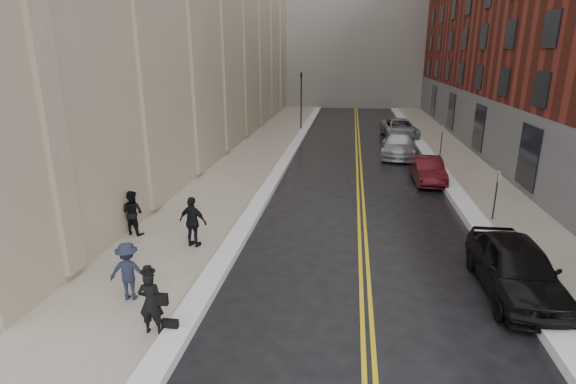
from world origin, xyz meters
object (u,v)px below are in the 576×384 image
(car_maroon, at_px, (428,170))
(pedestrian_c, at_px, (193,222))
(pedestrian_a, at_px, (133,213))
(pedestrian_b, at_px, (129,271))
(car_silver_near, at_px, (399,145))
(pedestrian_main, at_px, (151,303))
(car_black, at_px, (516,268))
(car_silver_far, at_px, (400,129))

(car_maroon, relative_size, pedestrian_c, 2.25)
(pedestrian_a, bearing_deg, pedestrian_b, 128.97)
(pedestrian_a, relative_size, pedestrian_b, 1.02)
(car_silver_near, xyz_separation_m, pedestrian_c, (-8.74, -16.77, 0.29))
(pedestrian_main, distance_m, pedestrian_a, 6.86)
(pedestrian_main, height_order, pedestrian_c, pedestrian_c)
(pedestrian_main, distance_m, pedestrian_b, 1.96)
(car_maroon, height_order, car_silver_near, car_silver_near)
(car_silver_near, bearing_deg, pedestrian_main, -103.90)
(car_maroon, xyz_separation_m, pedestrian_main, (-8.94, -15.46, 0.30))
(car_silver_near, height_order, pedestrian_a, pedestrian_a)
(car_black, distance_m, pedestrian_main, 10.23)
(pedestrian_main, bearing_deg, car_maroon, -125.31)
(pedestrian_a, distance_m, pedestrian_b, 4.96)
(pedestrian_main, relative_size, pedestrian_c, 0.90)
(pedestrian_main, xyz_separation_m, pedestrian_b, (-1.31, 1.46, 0.01))
(car_silver_far, distance_m, pedestrian_c, 25.53)
(pedestrian_c, bearing_deg, pedestrian_a, -3.26)
(pedestrian_a, bearing_deg, car_silver_near, -111.49)
(pedestrian_main, xyz_separation_m, pedestrian_c, (-0.74, 5.17, 0.09))
(car_silver_far, height_order, pedestrian_b, pedestrian_b)
(car_black, bearing_deg, car_silver_near, 94.63)
(pedestrian_b, bearing_deg, pedestrian_c, -106.38)
(car_black, xyz_separation_m, pedestrian_c, (-10.34, 1.64, 0.25))
(car_silver_near, bearing_deg, pedestrian_a, -119.37)
(pedestrian_a, relative_size, pedestrian_c, 0.93)
(car_black, bearing_deg, pedestrian_main, -160.16)
(pedestrian_b, bearing_deg, pedestrian_main, 124.22)
(pedestrian_main, xyz_separation_m, pedestrian_a, (-3.40, 5.95, 0.03))
(pedestrian_b, distance_m, pedestrian_c, 3.75)
(pedestrian_a, bearing_deg, car_silver_far, -103.84)
(pedestrian_c, bearing_deg, pedestrian_main, 111.35)
(pedestrian_a, xyz_separation_m, pedestrian_c, (2.66, -0.79, 0.06))
(car_black, xyz_separation_m, pedestrian_main, (-9.60, -3.53, 0.16))
(car_silver_near, distance_m, pedestrian_main, 23.35)
(car_silver_near, relative_size, pedestrian_a, 3.12)
(car_maroon, distance_m, car_silver_far, 13.42)
(car_maroon, distance_m, pedestrian_a, 15.58)
(car_silver_far, bearing_deg, car_silver_near, -100.75)
(car_black, bearing_deg, pedestrian_b, -169.61)
(car_black, height_order, pedestrian_c, pedestrian_c)
(car_maroon, distance_m, pedestrian_b, 17.35)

